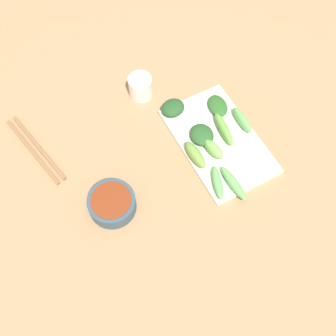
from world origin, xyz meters
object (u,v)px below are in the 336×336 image
sauce_bowl (112,203)px  serving_plate (219,142)px  chopsticks (36,149)px  tea_cup (140,87)px

sauce_bowl → serving_plate: sauce_bowl is taller
sauce_bowl → serving_plate: bearing=6.2°
chopsticks → tea_cup: 0.31m
sauce_bowl → serving_plate: (0.30, 0.03, -0.02)m
sauce_bowl → chopsticks: size_ratio=0.47×
serving_plate → tea_cup: size_ratio=4.75×
serving_plate → chopsticks: serving_plate is taller
tea_cup → serving_plate: bearing=-65.8°
serving_plate → tea_cup: (-0.10, 0.23, 0.02)m
tea_cup → chopsticks: bearing=-173.7°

